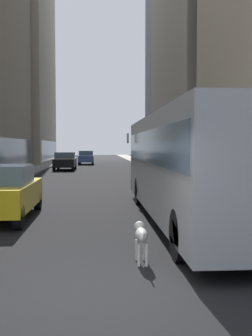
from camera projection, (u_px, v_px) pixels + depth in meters
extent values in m
plane|color=black|center=(96.00, 168.00, 40.88)|extent=(120.00, 120.00, 0.00)
cube|color=gray|center=(38.00, 168.00, 40.48)|extent=(2.40, 110.00, 0.15)
cube|color=#ADA89E|center=(154.00, 167.00, 41.27)|extent=(2.40, 110.00, 0.15)
cube|color=slate|center=(16.00, 153.00, 35.23)|extent=(0.08, 15.35, 2.40)
cube|color=#B2A893|center=(1.00, 48.00, 52.04)|extent=(11.87, 17.51, 28.87)
cube|color=slate|center=(49.00, 150.00, 53.14)|extent=(0.08, 15.76, 2.40)
cube|color=slate|center=(165.00, 153.00, 36.37)|extent=(0.08, 16.18, 2.40)
cube|color=#4C515B|center=(189.00, 72.00, 53.31)|extent=(9.62, 14.60, 23.37)
cube|color=slate|center=(152.00, 150.00, 53.52)|extent=(0.08, 13.14, 2.40)
cube|color=#999EA3|center=(191.00, 164.00, 12.02)|extent=(2.55, 11.50, 2.75)
cube|color=slate|center=(191.00, 147.00, 11.99)|extent=(2.57, 11.04, 0.90)
cube|color=black|center=(161.00, 184.00, 17.76)|extent=(2.55, 0.16, 0.44)
cylinder|color=black|center=(140.00, 191.00, 15.54)|extent=(0.30, 1.00, 1.00)
cylinder|color=black|center=(199.00, 191.00, 15.70)|extent=(0.30, 1.00, 1.00)
cylinder|color=black|center=(181.00, 235.00, 7.87)|extent=(0.30, 1.00, 1.00)
cube|color=silver|center=(128.00, 138.00, 17.00)|extent=(0.08, 0.24, 0.40)
cube|color=yellow|center=(1.00, 196.00, 12.49)|extent=(1.91, 4.31, 0.75)
cylinder|color=black|center=(38.00, 200.00, 14.30)|extent=(0.22, 0.64, 0.64)
cylinder|color=black|center=(19.00, 218.00, 10.83)|extent=(0.22, 0.64, 0.64)
cube|color=#4C6BB7|center=(86.00, 159.00, 49.20)|extent=(1.76, 4.28, 0.75)
cube|color=slate|center=(86.00, 153.00, 48.95)|extent=(1.62, 1.93, 0.55)
cylinder|color=black|center=(80.00, 161.00, 50.89)|extent=(0.22, 0.64, 0.64)
cylinder|color=black|center=(93.00, 161.00, 50.99)|extent=(0.22, 0.64, 0.64)
cylinder|color=black|center=(79.00, 162.00, 47.45)|extent=(0.22, 0.64, 0.64)
cylinder|color=black|center=(93.00, 162.00, 47.56)|extent=(0.22, 0.64, 0.64)
cube|color=black|center=(65.00, 162.00, 37.72)|extent=(1.84, 4.74, 0.75)
cube|color=slate|center=(65.00, 155.00, 37.45)|extent=(1.69, 2.13, 0.55)
cylinder|color=black|center=(58.00, 165.00, 39.64)|extent=(0.22, 0.64, 0.64)
cylinder|color=black|center=(75.00, 165.00, 39.75)|extent=(0.22, 0.64, 0.64)
cylinder|color=black|center=(54.00, 168.00, 35.74)|extent=(0.22, 0.64, 0.64)
cylinder|color=black|center=(73.00, 168.00, 35.85)|extent=(0.22, 0.64, 0.64)
ellipsoid|color=white|center=(141.00, 235.00, 7.74)|extent=(0.22, 0.60, 0.26)
sphere|color=white|center=(139.00, 226.00, 8.12)|extent=(0.20, 0.20, 0.20)
sphere|color=black|center=(136.00, 225.00, 8.13)|extent=(0.07, 0.07, 0.07)
sphere|color=black|center=(142.00, 225.00, 8.14)|extent=(0.07, 0.07, 0.07)
cylinder|color=white|center=(144.00, 237.00, 7.34)|extent=(0.03, 0.16, 0.19)
cylinder|color=white|center=(137.00, 250.00, 7.97)|extent=(0.06, 0.06, 0.40)
cylinder|color=white|center=(144.00, 250.00, 7.98)|extent=(0.06, 0.06, 0.40)
cylinder|color=white|center=(139.00, 256.00, 7.55)|extent=(0.06, 0.06, 0.40)
cylinder|color=white|center=(147.00, 255.00, 7.56)|extent=(0.06, 0.06, 0.40)
sphere|color=black|center=(144.00, 232.00, 7.85)|extent=(0.04, 0.04, 0.04)
sphere|color=black|center=(139.00, 235.00, 7.66)|extent=(0.04, 0.04, 0.04)
sphere|color=black|center=(144.00, 234.00, 7.56)|extent=(0.04, 0.04, 0.04)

